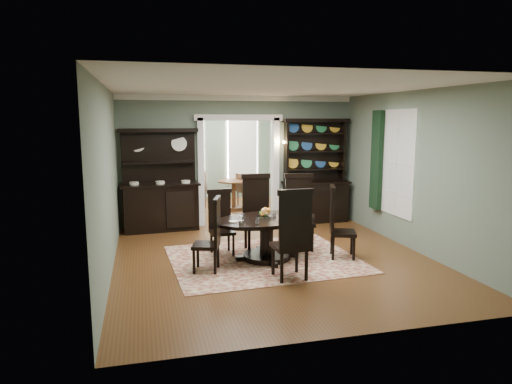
# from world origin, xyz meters

# --- Properties ---
(room) EXTENTS (5.51, 6.01, 3.01)m
(room) POSITION_xyz_m (0.00, 0.04, 1.58)
(room) COLOR brown
(room) RESTS_ON ground
(parlor) EXTENTS (3.51, 3.50, 3.01)m
(parlor) POSITION_xyz_m (0.00, 5.53, 1.52)
(parlor) COLOR brown
(parlor) RESTS_ON ground
(doorway_trim) EXTENTS (2.08, 0.25, 2.57)m
(doorway_trim) POSITION_xyz_m (0.00, 3.00, 1.62)
(doorway_trim) COLOR white
(doorway_trim) RESTS_ON floor
(right_window) EXTENTS (0.15, 1.47, 2.12)m
(right_window) POSITION_xyz_m (2.69, 0.93, 1.60)
(right_window) COLOR white
(right_window) RESTS_ON wall_right
(wall_sconce) EXTENTS (0.27, 0.21, 0.21)m
(wall_sconce) POSITION_xyz_m (0.95, 2.85, 1.89)
(wall_sconce) COLOR #C47F34
(wall_sconce) RESTS_ON back_wall_right
(rug) EXTENTS (3.38, 2.83, 0.01)m
(rug) POSITION_xyz_m (-0.17, 0.05, 0.01)
(rug) COLOR maroon
(rug) RESTS_ON floor
(dining_table) EXTENTS (2.16, 2.16, 0.75)m
(dining_table) POSITION_xyz_m (-0.12, 0.05, 0.52)
(dining_table) COLOR black
(dining_table) RESTS_ON rug
(centerpiece) EXTENTS (1.22, 0.78, 0.20)m
(centerpiece) POSITION_xyz_m (-0.18, 0.01, 0.81)
(centerpiece) COLOR silver
(centerpiece) RESTS_ON dining_table
(chair_far_left) EXTENTS (0.47, 0.45, 1.20)m
(chair_far_left) POSITION_xyz_m (-0.84, 0.63, 0.63)
(chair_far_left) COLOR black
(chair_far_left) RESTS_ON rug
(chair_far_mid) EXTENTS (0.57, 0.54, 1.45)m
(chair_far_mid) POSITION_xyz_m (-0.13, 0.71, 0.76)
(chair_far_mid) COLOR black
(chair_far_mid) RESTS_ON rug
(chair_far_right) EXTENTS (0.61, 0.58, 1.44)m
(chair_far_right) POSITION_xyz_m (0.68, 0.62, 0.76)
(chair_far_right) COLOR black
(chair_far_right) RESTS_ON rug
(chair_end_left) EXTENTS (0.55, 0.56, 1.23)m
(chair_end_left) POSITION_xyz_m (-1.15, -0.36, 0.65)
(chair_end_left) COLOR black
(chair_end_left) RESTS_ON rug
(chair_end_right) EXTENTS (0.59, 0.61, 1.30)m
(chair_end_right) POSITION_xyz_m (1.12, -0.16, 0.68)
(chair_end_right) COLOR black
(chair_end_right) RESTS_ON rug
(chair_near) EXTENTS (0.56, 0.53, 1.45)m
(chair_near) POSITION_xyz_m (-0.02, -1.09, 0.76)
(chair_near) COLOR black
(chair_near) RESTS_ON rug
(sideboard) EXTENTS (1.76, 0.72, 2.27)m
(sideboard) POSITION_xyz_m (-1.84, 2.74, 0.79)
(sideboard) COLOR black
(sideboard) RESTS_ON floor
(welsh_dresser) EXTENTS (1.60, 0.62, 2.48)m
(welsh_dresser) POSITION_xyz_m (1.83, 2.73, 0.90)
(welsh_dresser) COLOR black
(welsh_dresser) RESTS_ON floor
(parlor_table) EXTENTS (0.87, 0.87, 0.81)m
(parlor_table) POSITION_xyz_m (0.20, 4.63, 0.53)
(parlor_table) COLOR #533117
(parlor_table) RESTS_ON parlor_floor
(parlor_chair_left) EXTENTS (0.49, 0.48, 1.06)m
(parlor_chair_left) POSITION_xyz_m (-0.66, 4.95, 0.57)
(parlor_chair_left) COLOR #533117
(parlor_chair_left) RESTS_ON parlor_floor
(parlor_chair_right) EXTENTS (0.44, 0.43, 0.96)m
(parlor_chair_right) POSITION_xyz_m (0.50, 4.84, 0.52)
(parlor_chair_right) COLOR #533117
(parlor_chair_right) RESTS_ON parlor_floor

